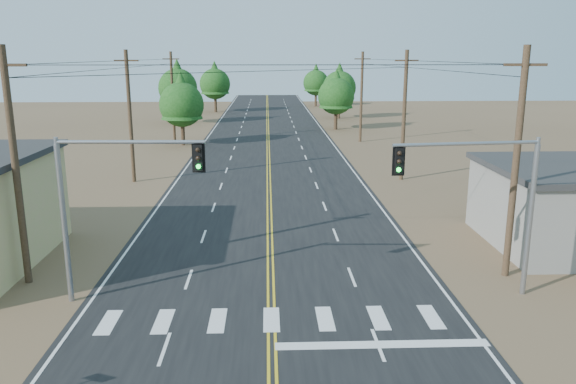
{
  "coord_description": "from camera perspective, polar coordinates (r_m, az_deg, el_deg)",
  "views": [
    {
      "loc": [
        -0.1,
        -11.13,
        9.57
      ],
      "look_at": [
        0.83,
        13.74,
        3.5
      ],
      "focal_mm": 35.0,
      "sensor_mm": 36.0,
      "label": 1
    }
  ],
  "objects": [
    {
      "name": "road",
      "position": [
        42.23,
        -1.96,
        0.61
      ],
      "size": [
        15.0,
        200.0,
        0.02
      ],
      "primitive_type": "cube",
      "color": "black",
      "rests_on": "ground"
    },
    {
      "name": "utility_pole_left_far",
      "position": [
        64.14,
        -11.63,
        9.45
      ],
      "size": [
        1.8,
        0.3,
        10.0
      ],
      "color": "#4C3826",
      "rests_on": "ground"
    },
    {
      "name": "utility_pole_left_near",
      "position": [
        25.75,
        -25.95,
        2.36
      ],
      "size": [
        1.8,
        0.3,
        10.0
      ],
      "color": "#4C3826",
      "rests_on": "ground"
    },
    {
      "name": "tree_right_mid",
      "position": [
        88.4,
        5.24,
        10.85
      ],
      "size": [
        5.15,
        5.15,
        8.58
      ],
      "color": "#3F2D1E",
      "rests_on": "ground"
    },
    {
      "name": "signal_mast_right",
      "position": [
        23.25,
        20.01,
        0.11
      ],
      "size": [
        5.95,
        1.02,
        6.5
      ],
      "rotation": [
        0.0,
        0.0,
        0.12
      ],
      "color": "gray",
      "rests_on": "ground"
    },
    {
      "name": "tree_right_near",
      "position": [
        74.81,
        4.92,
        10.05
      ],
      "size": [
        4.78,
        4.78,
        7.97
      ],
      "color": "#3F2D1E",
      "rests_on": "ground"
    },
    {
      "name": "utility_pole_right_mid",
      "position": [
        44.64,
        11.71,
        7.7
      ],
      "size": [
        1.8,
        0.3,
        10.0
      ],
      "color": "#4C3826",
      "rests_on": "ground"
    },
    {
      "name": "utility_pole_right_near",
      "position": [
        25.83,
        22.15,
        2.77
      ],
      "size": [
        1.8,
        0.3,
        10.0
      ],
      "color": "#4C3826",
      "rests_on": "ground"
    },
    {
      "name": "signal_mast_left",
      "position": [
        22.56,
        -18.2,
        -0.03
      ],
      "size": [
        5.69,
        0.56,
        6.6
      ],
      "rotation": [
        0.0,
        0.0,
        -0.04
      ],
      "color": "gray",
      "rests_on": "ground"
    },
    {
      "name": "utility_pole_right_far",
      "position": [
        64.17,
        7.47,
        9.61
      ],
      "size": [
        1.8,
        0.3,
        10.0
      ],
      "color": "#4C3826",
      "rests_on": "ground"
    },
    {
      "name": "tree_left_near",
      "position": [
        62.26,
        -10.78,
        9.16
      ],
      "size": [
        4.8,
        4.8,
        8.0
      ],
      "color": "#3F2D1E",
      "rests_on": "ground"
    },
    {
      "name": "tree_right_far",
      "position": [
        110.08,
        2.85,
        11.28
      ],
      "size": [
        4.86,
        4.86,
        8.1
      ],
      "color": "#3F2D1E",
      "rests_on": "ground"
    },
    {
      "name": "tree_left_mid",
      "position": [
        82.71,
        -11.14,
        10.72
      ],
      "size": [
        5.52,
        5.52,
        9.19
      ],
      "color": "#3F2D1E",
      "rests_on": "ground"
    },
    {
      "name": "utility_pole_left_mid",
      "position": [
        44.59,
        -15.76,
        7.47
      ],
      "size": [
        1.8,
        0.3,
        10.0
      ],
      "color": "#4C3826",
      "rests_on": "ground"
    },
    {
      "name": "tree_left_far",
      "position": [
        99.03,
        -7.44,
        11.14
      ],
      "size": [
        5.24,
        5.24,
        8.74
      ],
      "color": "#3F2D1E",
      "rests_on": "ground"
    }
  ]
}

